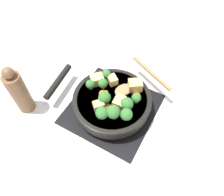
% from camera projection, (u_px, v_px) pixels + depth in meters
% --- Properties ---
extents(ground_plane, '(2.40, 2.40, 0.00)m').
position_uv_depth(ground_plane, '(112.00, 109.00, 0.83)').
color(ground_plane, white).
extents(front_burner_grate, '(0.31, 0.31, 0.03)m').
position_uv_depth(front_burner_grate, '(112.00, 107.00, 0.82)').
color(front_burner_grate, black).
rests_on(front_burner_grate, ground_plane).
extents(skillet_pan, '(0.38, 0.28, 0.05)m').
position_uv_depth(skillet_pan, '(111.00, 101.00, 0.78)').
color(skillet_pan, black).
rests_on(skillet_pan, front_burner_grate).
extents(wooden_spoon, '(0.19, 0.21, 0.02)m').
position_uv_depth(wooden_spoon, '(139.00, 81.00, 0.80)').
color(wooden_spoon, '#A87A4C').
rests_on(wooden_spoon, skillet_pan).
extents(tofu_cube_center_large, '(0.04, 0.05, 0.03)m').
position_uv_depth(tofu_cube_center_large, '(119.00, 102.00, 0.74)').
color(tofu_cube_center_large, '#DBB770').
rests_on(tofu_cube_center_large, skillet_pan).
extents(tofu_cube_near_handle, '(0.04, 0.05, 0.03)m').
position_uv_depth(tofu_cube_near_handle, '(99.00, 105.00, 0.73)').
color(tofu_cube_near_handle, '#DBB770').
rests_on(tofu_cube_near_handle, skillet_pan).
extents(tofu_cube_east_chunk, '(0.06, 0.06, 0.04)m').
position_uv_depth(tofu_cube_east_chunk, '(97.00, 80.00, 0.79)').
color(tofu_cube_east_chunk, '#DBB770').
rests_on(tofu_cube_east_chunk, skillet_pan).
extents(tofu_cube_west_chunk, '(0.06, 0.06, 0.04)m').
position_uv_depth(tofu_cube_west_chunk, '(135.00, 85.00, 0.77)').
color(tofu_cube_west_chunk, '#DBB770').
rests_on(tofu_cube_west_chunk, skillet_pan).
extents(tofu_cube_back_piece, '(0.05, 0.05, 0.03)m').
position_uv_depth(tofu_cube_back_piece, '(112.00, 80.00, 0.79)').
color(tofu_cube_back_piece, '#DBB770').
rests_on(tofu_cube_back_piece, skillet_pan).
extents(broccoli_floret_near_spoon, '(0.04, 0.04, 0.05)m').
position_uv_depth(broccoli_floret_near_spoon, '(105.00, 98.00, 0.73)').
color(broccoli_floret_near_spoon, '#709956').
rests_on(broccoli_floret_near_spoon, skillet_pan).
extents(broccoli_floret_center_top, '(0.03, 0.03, 0.04)m').
position_uv_depth(broccoli_floret_center_top, '(90.00, 85.00, 0.77)').
color(broccoli_floret_center_top, '#709956').
rests_on(broccoli_floret_center_top, skillet_pan).
extents(broccoli_floret_east_rim, '(0.05, 0.05, 0.05)m').
position_uv_depth(broccoli_floret_east_rim, '(113.00, 112.00, 0.70)').
color(broccoli_floret_east_rim, '#709956').
rests_on(broccoli_floret_east_rim, skillet_pan).
extents(broccoli_floret_west_rim, '(0.03, 0.03, 0.04)m').
position_uv_depth(broccoli_floret_west_rim, '(106.00, 74.00, 0.80)').
color(broccoli_floret_west_rim, '#709956').
rests_on(broccoli_floret_west_rim, skillet_pan).
extents(broccoli_floret_north_edge, '(0.03, 0.03, 0.04)m').
position_uv_depth(broccoli_floret_north_edge, '(136.00, 98.00, 0.74)').
color(broccoli_floret_north_edge, '#709956').
rests_on(broccoli_floret_north_edge, skillet_pan).
extents(broccoli_floret_south_cluster, '(0.04, 0.04, 0.05)m').
position_uv_depth(broccoli_floret_south_cluster, '(127.00, 104.00, 0.72)').
color(broccoli_floret_south_cluster, '#709956').
rests_on(broccoli_floret_south_cluster, skillet_pan).
extents(broccoli_floret_mid_floret, '(0.04, 0.04, 0.05)m').
position_uv_depth(broccoli_floret_mid_floret, '(126.00, 115.00, 0.70)').
color(broccoli_floret_mid_floret, '#709956').
rests_on(broccoli_floret_mid_floret, skillet_pan).
extents(broccoli_floret_small_inner, '(0.04, 0.04, 0.05)m').
position_uv_depth(broccoli_floret_small_inner, '(102.00, 113.00, 0.70)').
color(broccoli_floret_small_inner, '#709956').
rests_on(broccoli_floret_small_inner, skillet_pan).
extents(broccoli_floret_tall_stem, '(0.04, 0.04, 0.04)m').
position_uv_depth(broccoli_floret_tall_stem, '(103.00, 83.00, 0.77)').
color(broccoli_floret_tall_stem, '#709956').
rests_on(broccoli_floret_tall_stem, skillet_pan).
extents(carrot_slice_orange_thin, '(0.03, 0.03, 0.01)m').
position_uv_depth(carrot_slice_orange_thin, '(137.00, 96.00, 0.77)').
color(carrot_slice_orange_thin, orange).
rests_on(carrot_slice_orange_thin, skillet_pan).
extents(carrot_slice_near_center, '(0.03, 0.03, 0.01)m').
position_uv_depth(carrot_slice_near_center, '(108.00, 107.00, 0.74)').
color(carrot_slice_near_center, orange).
rests_on(carrot_slice_near_center, skillet_pan).
extents(carrot_slice_edge_slice, '(0.03, 0.03, 0.01)m').
position_uv_depth(carrot_slice_edge_slice, '(104.00, 93.00, 0.78)').
color(carrot_slice_edge_slice, orange).
rests_on(carrot_slice_edge_slice, skillet_pan).
extents(pepper_mill, '(0.06, 0.06, 0.21)m').
position_uv_depth(pepper_mill, '(19.00, 91.00, 0.75)').
color(pepper_mill, brown).
rests_on(pepper_mill, ground_plane).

